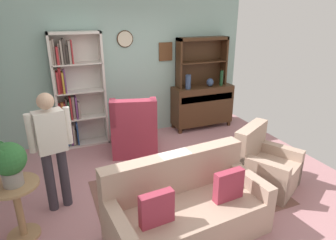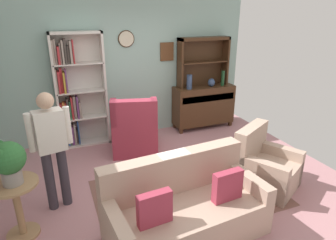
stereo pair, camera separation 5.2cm
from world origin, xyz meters
TOP-DOWN VIEW (x-y plane):
  - ground_plane at (0.00, 0.00)m, footprint 5.40×4.60m
  - wall_back at (0.00, 2.13)m, footprint 5.00×0.09m
  - area_rug at (0.20, -0.30)m, footprint 2.56×1.65m
  - bookshelf at (-1.01, 1.94)m, footprint 0.90×0.30m
  - sideboard at (1.59, 1.86)m, footprint 1.30×0.45m
  - sideboard_hutch at (1.59, 1.97)m, footprint 1.10×0.26m
  - vase_tall at (1.20, 1.78)m, footprint 0.11×0.11m
  - vase_round at (1.72, 1.79)m, footprint 0.15×0.15m
  - bottle_wine at (1.98, 1.77)m, footprint 0.07×0.07m
  - couch_floral at (-0.17, -0.99)m, footprint 1.87×1.00m
  - armchair_floral at (1.33, -0.54)m, footprint 1.03×1.05m
  - wingback_chair at (-0.13, 1.22)m, footprint 0.96×0.97m
  - plant_stand at (-1.93, -0.34)m, footprint 0.52×0.52m
  - potted_plant_large at (-1.93, -0.35)m, footprint 0.35×0.35m
  - person_reading at (-1.50, 0.07)m, footprint 0.53×0.27m
  - coffee_table at (-0.14, -0.14)m, footprint 0.80×0.50m
  - book_stack at (-0.26, -0.06)m, footprint 0.21×0.13m

SIDE VIEW (x-z plane):
  - ground_plane at x=0.00m, z-range -0.02..0.00m
  - area_rug at x=0.20m, z-range 0.00..0.01m
  - armchair_floral at x=1.33m, z-range -0.15..0.73m
  - couch_floral at x=-0.17m, z-range -0.14..0.76m
  - coffee_table at x=-0.14m, z-range 0.14..0.56m
  - wingback_chair at x=-0.13m, z-range -0.14..0.91m
  - plant_stand at x=-1.93m, z-range 0.08..0.78m
  - book_stack at x=-0.26m, z-range 0.42..0.51m
  - sideboard at x=1.59m, z-range 0.05..0.97m
  - person_reading at x=-1.50m, z-range 0.13..1.69m
  - potted_plant_large at x=-1.93m, z-range 0.74..1.23m
  - vase_round at x=1.72m, z-range 0.92..1.09m
  - bookshelf at x=-1.01m, z-range -0.02..2.08m
  - vase_tall at x=1.20m, z-range 0.92..1.21m
  - bottle_wine at x=1.98m, z-range 0.92..1.24m
  - wall_back at x=0.00m, z-range 0.00..2.80m
  - sideboard_hutch at x=1.59m, z-range 1.06..2.06m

